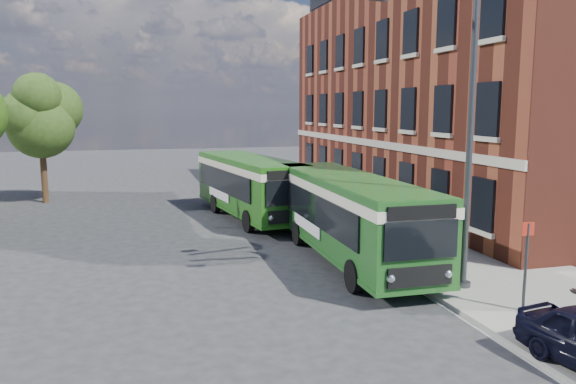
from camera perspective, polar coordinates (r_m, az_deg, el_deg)
name	(u,v)px	position (r m, az deg, el deg)	size (l,w,h in m)	color
ground	(278,285)	(17.63, -0.98, -9.45)	(120.00, 120.00, 0.00)	#28292B
pavement	(379,221)	(27.21, 9.22, -2.94)	(6.00, 48.00, 0.15)	gray
kerb_line	(318,226)	(26.13, 3.11, -3.48)	(0.12, 48.00, 0.01)	beige
brick_office	(467,80)	(33.59, 17.74, 10.75)	(12.10, 26.00, 14.20)	maroon
street_lamp	(459,131)	(16.84, 16.99, 5.94)	(2.96, 2.38, 9.00)	#37393C
bus_stop_sign	(526,261)	(15.98, 23.03, -6.43)	(0.35, 0.08, 2.52)	#37393C
bus_front	(349,210)	(20.23, 6.23, -1.80)	(2.71, 10.89, 3.02)	#20581E
bus_rear	(250,182)	(27.78, -3.92, 1.05)	(4.00, 10.04, 3.02)	#216015
pedestrian_a	(453,260)	(17.64, 16.45, -6.63)	(0.57, 0.38, 1.57)	black
tree_right	(41,116)	(34.99, -23.78, 7.11)	(4.37, 4.15, 7.38)	#382614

